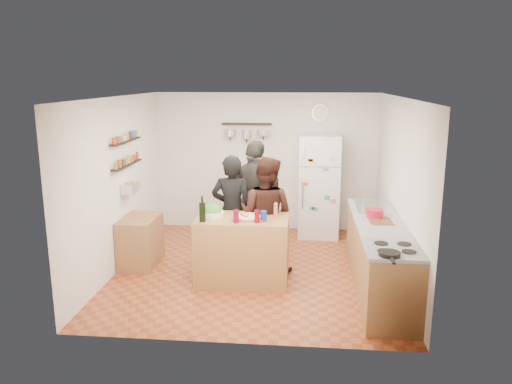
# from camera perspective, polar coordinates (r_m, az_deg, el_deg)

# --- Properties ---
(room_shell) EXTENTS (4.20, 4.20, 4.20)m
(room_shell) POSITION_cam_1_polar(r_m,az_deg,el_deg) (7.44, 0.21, 1.25)
(room_shell) COLOR brown
(room_shell) RESTS_ON ground
(prep_island) EXTENTS (1.25, 0.72, 0.91)m
(prep_island) POSITION_cam_1_polar(r_m,az_deg,el_deg) (6.89, -1.56, -6.61)
(prep_island) COLOR #A7773D
(prep_island) RESTS_ON floor
(pizza_board) EXTENTS (0.42, 0.34, 0.02)m
(pizza_board) POSITION_cam_1_polar(r_m,az_deg,el_deg) (6.72, -0.93, -2.95)
(pizza_board) COLOR brown
(pizza_board) RESTS_ON prep_island
(pizza) EXTENTS (0.34, 0.34, 0.02)m
(pizza) POSITION_cam_1_polar(r_m,az_deg,el_deg) (6.71, -0.93, -2.80)
(pizza) COLOR beige
(pizza) RESTS_ON pizza_board
(salad_bowl) EXTENTS (0.32, 0.32, 0.06)m
(salad_bowl) POSITION_cam_1_polar(r_m,az_deg,el_deg) (6.85, -5.02, -2.49)
(salad_bowl) COLOR silver
(salad_bowl) RESTS_ON prep_island
(wine_bottle) EXTENTS (0.08, 0.08, 0.25)m
(wine_bottle) POSITION_cam_1_polar(r_m,az_deg,el_deg) (6.59, -6.15, -2.30)
(wine_bottle) COLOR black
(wine_bottle) RESTS_ON prep_island
(wine_glass_near) EXTENTS (0.07, 0.07, 0.17)m
(wine_glass_near) POSITION_cam_1_polar(r_m,az_deg,el_deg) (6.50, -2.28, -2.80)
(wine_glass_near) COLOR #5D0823
(wine_glass_near) RESTS_ON prep_island
(wine_glass_far) EXTENTS (0.07, 0.07, 0.17)m
(wine_glass_far) POSITION_cam_1_polar(r_m,az_deg,el_deg) (6.51, 0.12, -2.78)
(wine_glass_far) COLOR #5F0810
(wine_glass_far) RESTS_ON prep_island
(pepper_mill) EXTENTS (0.05, 0.05, 0.17)m
(pepper_mill) POSITION_cam_1_polar(r_m,az_deg,el_deg) (6.74, 2.27, -2.27)
(pepper_mill) COLOR #AD6A48
(pepper_mill) RESTS_ON prep_island
(salt_canister) EXTENTS (0.08, 0.08, 0.14)m
(salt_canister) POSITION_cam_1_polar(r_m,az_deg,el_deg) (6.59, 0.88, -2.75)
(salt_canister) COLOR navy
(salt_canister) RESTS_ON prep_island
(person_left) EXTENTS (0.64, 0.44, 1.68)m
(person_left) POSITION_cam_1_polar(r_m,az_deg,el_deg) (7.35, -2.75, -2.22)
(person_left) COLOR black
(person_left) RESTS_ON floor
(person_center) EXTENTS (0.98, 0.86, 1.68)m
(person_center) POSITION_cam_1_polar(r_m,az_deg,el_deg) (7.15, 1.13, -2.63)
(person_center) COLOR black
(person_center) RESTS_ON floor
(person_back) EXTENTS (1.16, 0.92, 1.84)m
(person_back) POSITION_cam_1_polar(r_m,az_deg,el_deg) (7.73, -0.02, -0.82)
(person_back) COLOR #2B2A26
(person_back) RESTS_ON floor
(counter_run) EXTENTS (0.63, 2.63, 0.90)m
(counter_run) POSITION_cam_1_polar(r_m,az_deg,el_deg) (6.81, 13.97, -7.29)
(counter_run) COLOR #9E7042
(counter_run) RESTS_ON floor
(stove_top) EXTENTS (0.60, 0.62, 0.02)m
(stove_top) POSITION_cam_1_polar(r_m,az_deg,el_deg) (5.78, 15.56, -6.26)
(stove_top) COLOR white
(stove_top) RESTS_ON counter_run
(skillet) EXTENTS (0.23, 0.23, 0.04)m
(skillet) POSITION_cam_1_polar(r_m,az_deg,el_deg) (5.50, 15.01, -6.84)
(skillet) COLOR black
(skillet) RESTS_ON stove_top
(sink) EXTENTS (0.50, 0.80, 0.03)m
(sink) POSITION_cam_1_polar(r_m,az_deg,el_deg) (7.48, 13.24, -1.69)
(sink) COLOR silver
(sink) RESTS_ON counter_run
(cutting_board) EXTENTS (0.30, 0.40, 0.02)m
(cutting_board) POSITION_cam_1_polar(r_m,az_deg,el_deg) (6.76, 14.06, -3.34)
(cutting_board) COLOR brown
(cutting_board) RESTS_ON counter_run
(red_bowl) EXTENTS (0.24, 0.24, 0.10)m
(red_bowl) POSITION_cam_1_polar(r_m,az_deg,el_deg) (6.96, 13.40, -2.32)
(red_bowl) COLOR #AA132E
(red_bowl) RESTS_ON counter_run
(fridge) EXTENTS (0.70, 0.68, 1.80)m
(fridge) POSITION_cam_1_polar(r_m,az_deg,el_deg) (8.82, 7.18, 0.69)
(fridge) COLOR white
(fridge) RESTS_ON floor
(wall_clock) EXTENTS (0.30, 0.03, 0.30)m
(wall_clock) POSITION_cam_1_polar(r_m,az_deg,el_deg) (8.98, 7.35, 8.96)
(wall_clock) COLOR silver
(wall_clock) RESTS_ON back_wall
(spice_shelf_lower) EXTENTS (0.12, 1.00, 0.02)m
(spice_shelf_lower) POSITION_cam_1_polar(r_m,az_deg,el_deg) (7.64, -14.52, 3.04)
(spice_shelf_lower) COLOR black
(spice_shelf_lower) RESTS_ON left_wall
(spice_shelf_upper) EXTENTS (0.12, 1.00, 0.02)m
(spice_shelf_upper) POSITION_cam_1_polar(r_m,az_deg,el_deg) (7.59, -14.67, 5.64)
(spice_shelf_upper) COLOR black
(spice_shelf_upper) RESTS_ON left_wall
(produce_basket) EXTENTS (0.18, 0.35, 0.14)m
(produce_basket) POSITION_cam_1_polar(r_m,az_deg,el_deg) (7.69, -14.16, 0.47)
(produce_basket) COLOR silver
(produce_basket) RESTS_ON left_wall
(side_table) EXTENTS (0.50, 0.80, 0.73)m
(side_table) POSITION_cam_1_polar(r_m,az_deg,el_deg) (7.72, -13.07, -5.48)
(side_table) COLOR olive
(side_table) RESTS_ON floor
(pot_rack) EXTENTS (0.90, 0.04, 0.04)m
(pot_rack) POSITION_cam_1_polar(r_m,az_deg,el_deg) (8.96, -1.08, 7.78)
(pot_rack) COLOR black
(pot_rack) RESTS_ON back_wall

